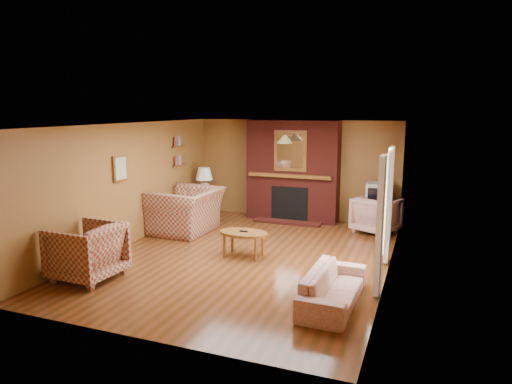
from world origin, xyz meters
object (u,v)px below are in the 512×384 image
at_px(coffee_table, 244,235).
at_px(plaid_armchair, 87,251).
at_px(fireplace, 293,172).
at_px(floral_armchair, 376,215).
at_px(table_lamp, 204,180).
at_px(floral_sofa, 333,287).
at_px(tv_stand, 378,218).
at_px(crt_tv, 379,194).
at_px(side_table, 205,206).
at_px(plaid_loveseat, 187,211).

bearing_deg(coffee_table, plaid_armchair, -135.46).
bearing_deg(fireplace, floral_armchair, -12.88).
bearing_deg(table_lamp, fireplace, 14.29).
distance_m(floral_sofa, tv_stand, 4.26).
height_order(floral_sofa, crt_tv, crt_tv).
bearing_deg(floral_armchair, coffee_table, 76.06).
bearing_deg(floral_armchair, crt_tv, -67.00).
height_order(floral_sofa, side_table, side_table).
height_order(plaid_loveseat, crt_tv, crt_tv).
xyz_separation_m(plaid_armchair, floral_armchair, (3.99, 4.43, -0.06)).
bearing_deg(tv_stand, crt_tv, -94.13).
distance_m(floral_sofa, side_table, 5.59).
relative_size(floral_sofa, floral_armchair, 1.93).
relative_size(fireplace, floral_armchair, 2.79).
xyz_separation_m(floral_sofa, table_lamp, (-4.00, 3.91, 0.69)).
distance_m(coffee_table, crt_tv, 3.53).
bearing_deg(floral_sofa, coffee_table, 55.17).
xyz_separation_m(floral_armchair, tv_stand, (0.01, 0.28, -0.12)).
relative_size(floral_armchair, tv_stand, 1.59).
bearing_deg(side_table, plaid_armchair, -88.03).
bearing_deg(floral_armchair, plaid_loveseat, 45.22).
height_order(plaid_loveseat, plaid_armchair, plaid_loveseat).
bearing_deg(floral_sofa, plaid_loveseat, 57.28).
bearing_deg(floral_armchair, fireplace, 12.35).
bearing_deg(plaid_armchair, tv_stand, 142.16).
bearing_deg(crt_tv, floral_sofa, -92.02).
bearing_deg(side_table, fireplace, 14.29).
bearing_deg(fireplace, plaid_loveseat, -134.53).
bearing_deg(tv_stand, floral_sofa, -96.15).
height_order(tv_stand, crt_tv, crt_tv).
bearing_deg(coffee_table, plaid_loveseat, 148.06).
bearing_deg(tv_stand, plaid_armchair, -134.46).
distance_m(side_table, tv_stand, 4.16).
xyz_separation_m(plaid_loveseat, coffee_table, (1.81, -1.13, -0.06)).
relative_size(fireplace, side_table, 4.40).
height_order(fireplace, side_table, fireplace).
height_order(plaid_loveseat, table_lamp, table_lamp).
xyz_separation_m(fireplace, floral_sofa, (1.90, -4.44, -0.94)).
height_order(floral_armchair, coffee_table, floral_armchair).
xyz_separation_m(floral_sofa, coffee_table, (-1.94, 1.43, 0.17)).
xyz_separation_m(fireplace, floral_armchair, (2.04, -0.47, -0.79)).
height_order(plaid_armchair, floral_armchair, plaid_armchair).
relative_size(plaid_armchair, coffee_table, 1.08).
xyz_separation_m(fireplace, crt_tv, (2.05, -0.19, -0.38)).
bearing_deg(floral_sofa, fireplace, 24.76).
bearing_deg(coffee_table, floral_armchair, 50.83).
bearing_deg(tv_stand, table_lamp, -179.31).
height_order(plaid_loveseat, tv_stand, plaid_loveseat).
bearing_deg(plaid_loveseat, crt_tv, 113.85).
bearing_deg(fireplace, crt_tv, -5.30).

